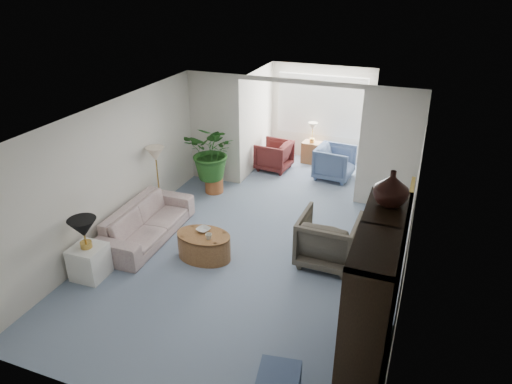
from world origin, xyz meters
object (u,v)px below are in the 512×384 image
at_px(coffee_cup, 209,237).
at_px(plant_pot, 214,185).
at_px(framed_picture, 411,202).
at_px(floor_lamp, 155,154).
at_px(sunroom_chair_maroon, 274,155).
at_px(sofa, 147,222).
at_px(coffee_bowl, 203,230).
at_px(wingback_chair, 328,239).
at_px(cabinet_urn, 391,188).
at_px(side_table_dark, 373,246).
at_px(sunroom_table, 311,152).
at_px(end_table, 89,262).
at_px(sunroom_chair_blue, 335,163).
at_px(table_lamp, 83,228).
at_px(coffee_table, 204,246).
at_px(entertainment_cabinet, 373,303).

height_order(coffee_cup, plant_pot, coffee_cup).
height_order(framed_picture, plant_pot, framed_picture).
distance_m(floor_lamp, sunroom_chair_maroon, 3.36).
bearing_deg(sofa, coffee_bowl, -96.84).
bearing_deg(wingback_chair, sunroom_chair_maroon, -56.82).
height_order(sofa, cabinet_urn, cabinet_urn).
bearing_deg(framed_picture, side_table_dark, 115.49).
height_order(sofa, sunroom_chair_maroon, sunroom_chair_maroon).
relative_size(floor_lamp, sunroom_table, 0.66).
bearing_deg(end_table, sofa, 81.57).
bearing_deg(sunroom_chair_blue, framed_picture, -151.18).
height_order(table_lamp, coffee_table, table_lamp).
bearing_deg(sunroom_chair_maroon, side_table_dark, 47.15).
distance_m(framed_picture, sunroom_table, 5.75).
bearing_deg(coffee_cup, cabinet_urn, -17.95).
relative_size(end_table, coffee_bowl, 2.47).
distance_m(framed_picture, side_table_dark, 1.81).
bearing_deg(side_table_dark, sofa, -169.93).
distance_m(wingback_chair, sunroom_table, 4.44).
bearing_deg(entertainment_cabinet, cabinet_urn, 90.00).
relative_size(table_lamp, cabinet_urn, 1.06).
distance_m(coffee_cup, entertainment_cabinet, 3.18).
xyz_separation_m(end_table, coffee_bowl, (1.41, 1.24, 0.20)).
bearing_deg(coffee_bowl, entertainment_cabinet, -28.17).
relative_size(floor_lamp, sunroom_chair_maroon, 0.46).
relative_size(coffee_bowl, entertainment_cabinet, 0.11).
distance_m(plant_pot, sunroom_chair_blue, 2.88).
bearing_deg(plant_pot, end_table, -98.16).
bearing_deg(coffee_cup, coffee_table, 146.31).
bearing_deg(sunroom_table, side_table_dark, -62.07).
distance_m(table_lamp, floor_lamp, 2.35).
bearing_deg(sunroom_chair_blue, sofa, 151.22).
distance_m(side_table_dark, cabinet_urn, 2.77).
relative_size(wingback_chair, side_table_dark, 1.70).
distance_m(end_table, side_table_dark, 4.63).
height_order(wingback_chair, entertainment_cabinet, entertainment_cabinet).
height_order(framed_picture, side_table_dark, framed_picture).
height_order(coffee_bowl, sunroom_table, sunroom_table).
xyz_separation_m(coffee_table, plant_pot, (-0.95, 2.40, -0.07)).
bearing_deg(coffee_table, wingback_chair, 17.17).
bearing_deg(coffee_table, framed_picture, -1.90).
relative_size(cabinet_urn, sunroom_chair_maroon, 0.53).
height_order(table_lamp, entertainment_cabinet, entertainment_cabinet).
relative_size(coffee_cup, wingback_chair, 0.11).
relative_size(side_table_dark, sunroom_chair_blue, 0.67).
bearing_deg(sunroom_table, coffee_cup, -95.41).
xyz_separation_m(table_lamp, cabinet_urn, (4.41, 0.13, 1.37)).
bearing_deg(framed_picture, wingback_chair, 148.70).
bearing_deg(end_table, cabinet_urn, 1.67).
relative_size(side_table_dark, cabinet_urn, 1.36).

